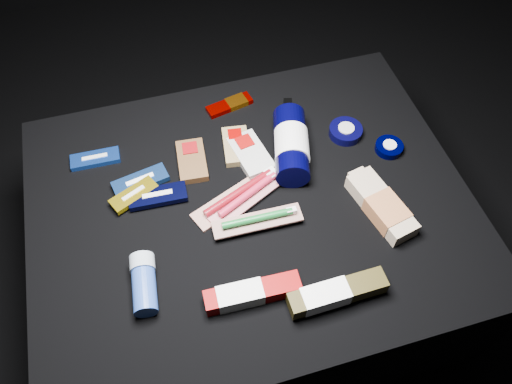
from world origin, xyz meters
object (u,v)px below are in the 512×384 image
object	(u,v)px
deodorant_stick	(144,283)
toothpaste_carton_red	(248,294)
bodywash_bottle	(382,206)
lotion_bottle	(291,145)

from	to	relation	value
deodorant_stick	toothpaste_carton_red	world-z (taller)	deodorant_stick
bodywash_bottle	deodorant_stick	xyz separation A→B (m)	(-0.53, -0.04, 0.00)
lotion_bottle	toothpaste_carton_red	bearing A→B (deg)	-105.61
lotion_bottle	deodorant_stick	distance (m)	0.46
bodywash_bottle	toothpaste_carton_red	size ratio (longest dim) A/B	1.04
deodorant_stick	toothpaste_carton_red	distance (m)	0.21
toothpaste_carton_red	deodorant_stick	bearing A→B (deg)	160.49
deodorant_stick	bodywash_bottle	bearing A→B (deg)	9.00
bodywash_bottle	lotion_bottle	bearing A→B (deg)	111.97
lotion_bottle	toothpaste_carton_red	size ratio (longest dim) A/B	1.32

